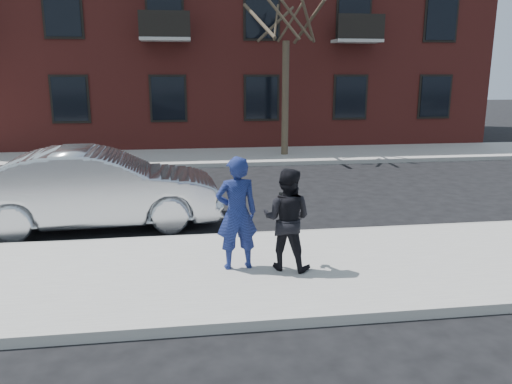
{
  "coord_description": "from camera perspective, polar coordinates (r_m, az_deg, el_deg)",
  "views": [
    {
      "loc": [
        0.74,
        -7.68,
        3.2
      ],
      "look_at": [
        1.89,
        0.4,
        1.25
      ],
      "focal_mm": 35.0,
      "sensor_mm": 36.0,
      "label": 1
    }
  ],
  "objects": [
    {
      "name": "man_peacoat",
      "position": [
        7.85,
        3.54,
        -3.12
      ],
      "size": [
        0.98,
        0.9,
        1.63
      ],
      "rotation": [
        0.0,
        0.0,
        2.69
      ],
      "color": "black",
      "rests_on": "near_sidewalk"
    },
    {
      "name": "near_curb",
      "position": [
        9.78,
        -12.05,
        -5.5
      ],
      "size": [
        50.0,
        0.1,
        0.15
      ],
      "primitive_type": "cube",
      "color": "#999691",
      "rests_on": "ground"
    },
    {
      "name": "man_hoodie",
      "position": [
        7.84,
        -2.22,
        -2.43
      ],
      "size": [
        0.71,
        0.53,
        1.81
      ],
      "rotation": [
        0.0,
        0.0,
        3.25
      ],
      "color": "navy",
      "rests_on": "near_sidewalk"
    },
    {
      "name": "apartment_building",
      "position": [
        25.88,
        -5.56,
        19.94
      ],
      "size": [
        24.3,
        10.3,
        12.3
      ],
      "color": "maroon",
      "rests_on": "ground"
    },
    {
      "name": "near_sidewalk",
      "position": [
        8.1,
        -12.87,
        -9.61
      ],
      "size": [
        50.0,
        3.5,
        0.15
      ],
      "primitive_type": "cube",
      "color": "#9A9792",
      "rests_on": "ground"
    },
    {
      "name": "silver_sedan",
      "position": [
        10.97,
        -17.63,
        0.38
      ],
      "size": [
        5.19,
        2.08,
        1.68
      ],
      "primitive_type": "imported",
      "rotation": [
        0.0,
        0.0,
        1.63
      ],
      "color": "#B7BABF",
      "rests_on": "ground"
    },
    {
      "name": "ground",
      "position": [
        8.36,
        -12.71,
        -9.41
      ],
      "size": [
        100.0,
        100.0,
        0.0
      ],
      "primitive_type": "plane",
      "color": "black",
      "rests_on": "ground"
    },
    {
      "name": "far_sidewalk",
      "position": [
        19.21,
        -10.19,
        3.87
      ],
      "size": [
        50.0,
        3.5,
        0.15
      ],
      "primitive_type": "cube",
      "color": "#9A9792",
      "rests_on": "ground"
    },
    {
      "name": "street_tree",
      "position": [
        19.2,
        3.5,
        20.38
      ],
      "size": [
        3.6,
        3.6,
        6.8
      ],
      "color": "#362A20",
      "rests_on": "far_sidewalk"
    },
    {
      "name": "far_curb",
      "position": [
        17.43,
        -10.39,
        2.9
      ],
      "size": [
        50.0,
        0.1,
        0.15
      ],
      "primitive_type": "cube",
      "color": "#999691",
      "rests_on": "ground"
    }
  ]
}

